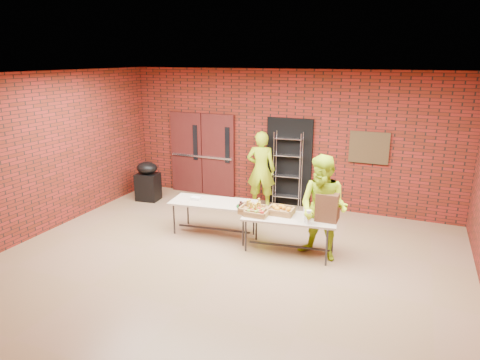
# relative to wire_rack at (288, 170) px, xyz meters

# --- Properties ---
(room) EXTENTS (8.08, 7.08, 3.28)m
(room) POSITION_rel_wire_rack_xyz_m (-0.11, -3.32, 0.70)
(room) COLOR olive
(room) RESTS_ON ground
(double_doors) EXTENTS (1.78, 0.12, 2.10)m
(double_doors) POSITION_rel_wire_rack_xyz_m (-2.31, 0.12, 0.16)
(double_doors) COLOR #401512
(double_doors) RESTS_ON room
(dark_doorway) EXTENTS (1.10, 0.06, 2.10)m
(dark_doorway) POSITION_rel_wire_rack_xyz_m (-0.01, 0.14, 0.15)
(dark_doorway) COLOR black
(dark_doorway) RESTS_ON room
(bronze_plaque) EXTENTS (0.85, 0.04, 0.70)m
(bronze_plaque) POSITION_rel_wire_rack_xyz_m (1.79, 0.13, 0.65)
(bronze_plaque) COLOR #44301B
(bronze_plaque) RESTS_ON room
(wire_rack) EXTENTS (0.67, 0.27, 1.80)m
(wire_rack) POSITION_rel_wire_rack_xyz_m (0.00, 0.00, 0.00)
(wire_rack) COLOR #B9B8BF
(wire_rack) RESTS_ON room
(table_left) EXTENTS (1.77, 0.90, 0.70)m
(table_left) POSITION_rel_wire_rack_xyz_m (-0.87, -2.20, -0.26)
(table_left) COLOR #BDA890
(table_left) RESTS_ON room
(table_right) EXTENTS (1.75, 0.91, 0.69)m
(table_right) POSITION_rel_wire_rack_xyz_m (0.76, -2.41, -0.27)
(table_right) COLOR #BDA890
(table_right) RESTS_ON room
(basket_bananas) EXTENTS (0.48, 0.37, 0.15)m
(basket_bananas) POSITION_rel_wire_rack_xyz_m (0.08, -2.47, -0.15)
(basket_bananas) COLOR #A87544
(basket_bananas) RESTS_ON table_right
(basket_oranges) EXTENTS (0.47, 0.36, 0.15)m
(basket_oranges) POSITION_rel_wire_rack_xyz_m (0.56, -2.31, -0.15)
(basket_oranges) COLOR #A87544
(basket_oranges) RESTS_ON table_right
(basket_apples) EXTENTS (0.41, 0.32, 0.13)m
(basket_apples) POSITION_rel_wire_rack_xyz_m (0.18, -2.57, -0.16)
(basket_apples) COLOR #A87544
(basket_apples) RESTS_ON table_right
(muffin_tray) EXTENTS (0.38, 0.38, 0.10)m
(muffin_tray) POSITION_rel_wire_rack_xyz_m (-0.15, -2.23, -0.16)
(muffin_tray) COLOR #124415
(muffin_tray) RESTS_ON table_left
(napkin_box) EXTENTS (0.19, 0.13, 0.06)m
(napkin_box) POSITION_rel_wire_rack_xyz_m (-1.23, -2.25, -0.17)
(napkin_box) COLOR white
(napkin_box) RESTS_ON table_left
(coffee_dispenser) EXTENTS (0.38, 0.34, 0.51)m
(coffee_dispenser) POSITION_rel_wire_rack_xyz_m (1.41, -2.29, 0.04)
(coffee_dispenser) COLOR brown
(coffee_dispenser) RESTS_ON table_right
(cup_stack_front) EXTENTS (0.08, 0.08, 0.23)m
(cup_stack_front) POSITION_rel_wire_rack_xyz_m (1.09, -2.56, -0.10)
(cup_stack_front) COLOR white
(cup_stack_front) RESTS_ON table_right
(cup_stack_mid) EXTENTS (0.09, 0.09, 0.26)m
(cup_stack_mid) POSITION_rel_wire_rack_xyz_m (1.16, -2.63, -0.08)
(cup_stack_mid) COLOR white
(cup_stack_mid) RESTS_ON table_right
(cup_stack_back) EXTENTS (0.07, 0.07, 0.22)m
(cup_stack_back) POSITION_rel_wire_rack_xyz_m (1.02, -2.33, -0.10)
(cup_stack_back) COLOR white
(cup_stack_back) RESTS_ON table_right
(covered_grill) EXTENTS (0.58, 0.51, 0.97)m
(covered_grill) POSITION_rel_wire_rack_xyz_m (-3.33, -0.89, -0.41)
(covered_grill) COLOR black
(covered_grill) RESTS_ON room
(volunteer_woman) EXTENTS (0.74, 0.56, 1.83)m
(volunteer_woman) POSITION_rel_wire_rack_xyz_m (-0.56, -0.30, 0.02)
(volunteer_woman) COLOR #A9D017
(volunteer_woman) RESTS_ON room
(volunteer_man) EXTENTS (1.05, 0.91, 1.86)m
(volunteer_man) POSITION_rel_wire_rack_xyz_m (1.35, -2.40, 0.03)
(volunteer_man) COLOR #A9D017
(volunteer_man) RESTS_ON room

